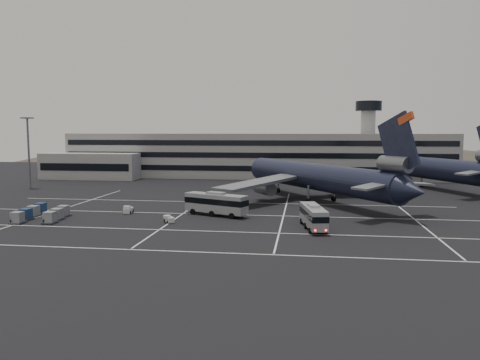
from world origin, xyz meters
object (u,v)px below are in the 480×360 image
object	(u,v)px
trijet_main	(317,177)
bus_far	(216,203)
tug_a	(128,210)
bus_near	(313,215)
uld_cluster	(41,213)

from	to	relation	value
trijet_main	bus_far	size ratio (longest dim) A/B	4.25
trijet_main	tug_a	bearing A→B (deg)	175.31
bus_near	tug_a	size ratio (longest dim) A/B	4.73
bus_near	tug_a	xyz separation A→B (m)	(-32.85, 8.80, -1.41)
bus_near	tug_a	bearing A→B (deg)	154.72
bus_far	tug_a	bearing A→B (deg)	113.83
bus_far	tug_a	xyz separation A→B (m)	(-16.12, -0.04, -1.65)
bus_far	tug_a	distance (m)	16.20
trijet_main	bus_far	world-z (taller)	trijet_main
trijet_main	tug_a	size ratio (longest dim) A/B	22.09
bus_far	tug_a	size ratio (longest dim) A/B	5.20
bus_near	tug_a	world-z (taller)	bus_near
trijet_main	tug_a	world-z (taller)	trijet_main
bus_far	tug_a	world-z (taller)	bus_far
trijet_main	uld_cluster	world-z (taller)	trijet_main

